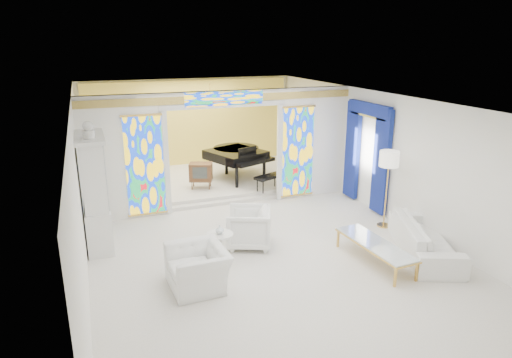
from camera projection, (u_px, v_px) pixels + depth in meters
name	position (u px, v px, depth m)	size (l,w,h in m)	color
floor	(251.00, 234.00, 10.30)	(12.00, 12.00, 0.00)	silver
ceiling	(251.00, 100.00, 9.43)	(7.00, 12.00, 0.02)	white
wall_back	(190.00, 124.00, 15.23)	(7.00, 0.02, 3.00)	white
wall_front	(460.00, 325.00, 4.50)	(7.00, 0.02, 3.00)	white
wall_left	(79.00, 187.00, 8.68)	(0.02, 12.00, 3.00)	white
wall_right	(387.00, 156.00, 11.05)	(0.02, 12.00, 3.00)	white
partition_wall	(224.00, 144.00, 11.61)	(7.00, 0.22, 3.00)	white
stained_glass_left	(145.00, 166.00, 10.93)	(0.90, 0.04, 2.40)	gold
stained_glass_right	(298.00, 152.00, 12.30)	(0.90, 0.04, 2.40)	gold
stained_glass_transom	(225.00, 98.00, 11.17)	(2.00, 0.04, 0.34)	gold
alcove_platform	(205.00, 180.00, 13.94)	(6.80, 3.80, 0.18)	silver
gold_curtain_back	(190.00, 125.00, 15.13)	(6.70, 0.10, 2.90)	#EBD351
chandelier	(210.00, 99.00, 13.21)	(0.48, 0.48, 0.30)	gold
blue_drapes	(367.00, 147.00, 11.62)	(0.14, 1.85, 2.65)	navy
china_cabinet	(95.00, 193.00, 9.41)	(0.56, 1.46, 2.72)	silver
armchair_left	(198.00, 268.00, 8.00)	(1.11, 0.97, 0.72)	white
armchair_right	(249.00, 227.00, 9.59)	(0.88, 0.91, 0.83)	white
sofa	(425.00, 238.00, 9.24)	(2.35, 0.92, 0.69)	white
side_table	(220.00, 244.00, 8.79)	(0.65, 0.65, 0.64)	silver
vase	(220.00, 229.00, 8.70)	(0.16, 0.16, 0.17)	white
coffee_table	(375.00, 245.00, 8.84)	(0.70, 1.94, 0.43)	silver
floor_lamp	(389.00, 163.00, 10.27)	(0.45, 0.45, 1.81)	gold
grand_piano	(237.00, 154.00, 13.71)	(1.97, 2.98, 1.06)	black
tv_console	(201.00, 172.00, 12.77)	(0.73, 0.62, 0.72)	#53371E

